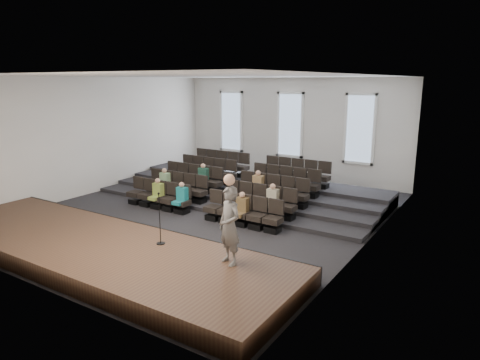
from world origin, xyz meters
TOP-DOWN VIEW (x-y plane):
  - ground at (0.00, 0.00)m, footprint 14.00×14.00m
  - ceiling at (0.00, 0.00)m, footprint 12.00×14.00m
  - wall_back at (0.00, 7.02)m, footprint 12.00×0.04m
  - wall_front at (0.00, -7.02)m, footprint 12.00×0.04m
  - wall_left at (-6.02, 0.00)m, footprint 0.04×14.00m
  - wall_right at (6.02, 0.00)m, footprint 0.04×14.00m
  - stage at (0.00, -5.10)m, footprint 11.80×3.60m
  - stage_lip at (0.00, -3.33)m, footprint 11.80×0.06m
  - risers at (0.00, 3.17)m, footprint 11.80×4.80m
  - seating_rows at (-0.00, 1.54)m, footprint 6.80×4.70m
  - windows at (0.00, 6.95)m, footprint 8.44×0.10m
  - audience at (-0.10, 0.30)m, footprint 5.45×2.64m
  - speaker at (3.93, -4.32)m, footprint 0.82×0.69m
  - mic_stand at (1.62, -4.26)m, footprint 0.24×0.24m

SIDE VIEW (x-z plane):
  - ground at x=0.00m, z-range 0.00..0.00m
  - risers at x=0.00m, z-range -0.10..0.50m
  - stage at x=0.00m, z-range 0.00..0.50m
  - stage_lip at x=0.00m, z-range -0.01..0.51m
  - seating_rows at x=0.00m, z-range -0.15..1.52m
  - audience at x=-0.10m, z-range 0.26..1.36m
  - mic_stand at x=1.62m, z-range 0.21..1.65m
  - speaker at x=3.93m, z-range 0.50..2.42m
  - wall_back at x=0.00m, z-range 0.00..5.00m
  - wall_front at x=0.00m, z-range 0.00..5.00m
  - wall_left at x=-6.02m, z-range 0.00..5.00m
  - wall_right at x=6.02m, z-range 0.00..5.00m
  - windows at x=0.00m, z-range 1.08..4.32m
  - ceiling at x=0.00m, z-range 5.00..5.02m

